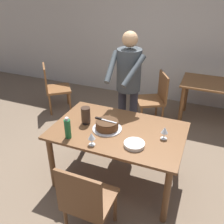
{
  "coord_description": "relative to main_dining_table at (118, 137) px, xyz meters",
  "views": [
    {
      "loc": [
        0.86,
        -2.29,
        2.33
      ],
      "look_at": [
        -0.12,
        0.11,
        0.9
      ],
      "focal_mm": 40.49,
      "sensor_mm": 36.0,
      "label": 1
    }
  ],
  "objects": [
    {
      "name": "cake_on_platter",
      "position": [
        -0.12,
        -0.04,
        0.16
      ],
      "size": [
        0.34,
        0.34,
        0.11
      ],
      "color": "silver",
      "rests_on": "main_dining_table"
    },
    {
      "name": "plate_stack",
      "position": [
        0.27,
        -0.23,
        0.13
      ],
      "size": [
        0.22,
        0.22,
        0.04
      ],
      "color": "white",
      "rests_on": "main_dining_table"
    },
    {
      "name": "wine_glass_near",
      "position": [
        0.53,
        0.02,
        0.21
      ],
      "size": [
        0.08,
        0.08,
        0.14
      ],
      "color": "silver",
      "rests_on": "main_dining_table"
    },
    {
      "name": "cake_knife",
      "position": [
        -0.19,
        -0.03,
        0.22
      ],
      "size": [
        0.27,
        0.04,
        0.02
      ],
      "color": "silver",
      "rests_on": "cake_on_platter"
    },
    {
      "name": "background_chair_0",
      "position": [
        -1.78,
        1.3,
        -0.15
      ],
      "size": [
        0.62,
        0.62,
        0.9
      ],
      "color": "brown",
      "rests_on": "ground_plane"
    },
    {
      "name": "person_cutting_cake",
      "position": [
        -0.12,
        0.69,
        0.43
      ],
      "size": [
        0.46,
        0.57,
        1.72
      ],
      "color": "#2D2D38",
      "rests_on": "ground_plane"
    },
    {
      "name": "chair_near_side",
      "position": [
        0.02,
        -0.85,
        -0.15
      ],
      "size": [
        0.44,
        0.44,
        0.9
      ],
      "color": "brown",
      "rests_on": "ground_plane"
    },
    {
      "name": "hurricane_lamp",
      "position": [
        -0.4,
        -0.01,
        0.21
      ],
      "size": [
        0.11,
        0.11,
        0.21
      ],
      "color": "black",
      "rests_on": "main_dining_table"
    },
    {
      "name": "background_table",
      "position": [
        0.94,
        1.94,
        -0.07
      ],
      "size": [
        1.0,
        0.7,
        0.74
      ],
      "color": "brown",
      "rests_on": "ground_plane"
    },
    {
      "name": "background_chair_1",
      "position": [
        0.07,
        1.56,
        -0.15
      ],
      "size": [
        0.6,
        0.6,
        0.9
      ],
      "color": "brown",
      "rests_on": "ground_plane"
    },
    {
      "name": "water_bottle",
      "position": [
        -0.45,
        -0.35,
        0.22
      ],
      "size": [
        0.07,
        0.07,
        0.25
      ],
      "color": "#1E6B38",
      "rests_on": "main_dining_table"
    },
    {
      "name": "main_dining_table",
      "position": [
        0.0,
        0.0,
        0.0
      ],
      "size": [
        1.51,
        0.95,
        0.75
      ],
      "color": "brown",
      "rests_on": "ground_plane"
    },
    {
      "name": "back_wall",
      "position": [
        0.0,
        2.64,
        0.71
      ],
      "size": [
        10.0,
        0.12,
        2.7
      ],
      "primitive_type": "cube",
      "color": "beige",
      "rests_on": "ground_plane"
    },
    {
      "name": "ground_plane",
      "position": [
        0.0,
        0.0,
        -0.64
      ],
      "size": [
        14.0,
        14.0,
        0.0
      ],
      "primitive_type": "plane",
      "color": "#7A6651"
    },
    {
      "name": "wine_glass_far",
      "position": [
        -0.15,
        -0.37,
        0.21
      ],
      "size": [
        0.08,
        0.08,
        0.14
      ],
      "color": "silver",
      "rests_on": "main_dining_table"
    }
  ]
}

